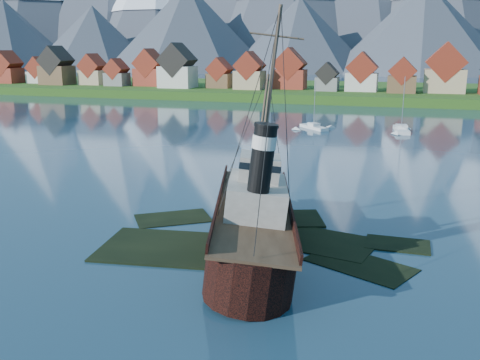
% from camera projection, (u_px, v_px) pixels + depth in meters
% --- Properties ---
extents(ground, '(1400.00, 1400.00, 0.00)m').
position_uv_depth(ground, '(233.00, 246.00, 51.05)').
color(ground, '#1A374B').
rests_on(ground, ground).
extents(shoal, '(31.71, 21.24, 1.14)m').
position_uv_depth(shoal, '(257.00, 244.00, 52.61)').
color(shoal, black).
rests_on(shoal, ground).
extents(shore_bank, '(600.00, 80.00, 3.20)m').
position_uv_depth(shore_bank, '(370.00, 96.00, 208.29)').
color(shore_bank, '#244D16').
rests_on(shore_bank, ground).
extents(seawall, '(600.00, 2.50, 2.00)m').
position_uv_depth(seawall, '(361.00, 106.00, 173.15)').
color(seawall, '#3F3D38').
rests_on(seawall, ground).
extents(town, '(250.96, 16.69, 17.30)m').
position_uv_depth(town, '(277.00, 73.00, 199.34)').
color(town, maroon).
rests_on(town, ground).
extents(tugboat_wreck, '(6.76, 29.13, 23.08)m').
position_uv_depth(tugboat_wreck, '(253.00, 218.00, 50.15)').
color(tugboat_wreck, black).
rests_on(tugboat_wreck, ground).
extents(sailboat_c, '(7.71, 8.05, 11.50)m').
position_uv_depth(sailboat_c, '(314.00, 128.00, 124.02)').
color(sailboat_c, silver).
rests_on(sailboat_c, ground).
extents(sailboat_e, '(4.06, 11.24, 12.74)m').
position_uv_depth(sailboat_e, '(401.00, 130.00, 120.05)').
color(sailboat_e, silver).
rests_on(sailboat_e, ground).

